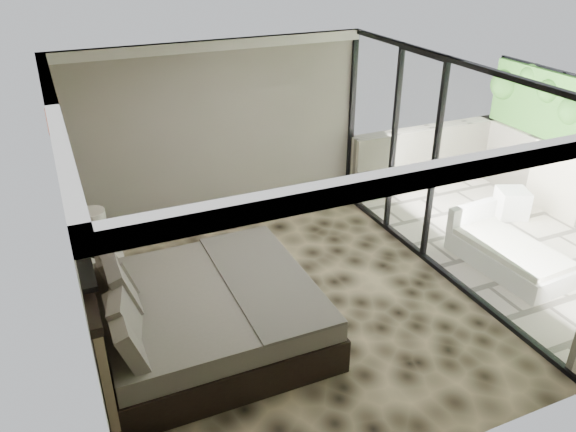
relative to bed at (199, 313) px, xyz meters
name	(u,v)px	position (x,y,z in m)	size (l,w,h in m)	color
floor	(285,307)	(1.12, 0.19, -0.39)	(5.00, 5.00, 0.00)	black
ceiling	(285,81)	(1.12, 0.19, 2.40)	(4.50, 5.00, 0.02)	silver
back_wall	(218,137)	(1.12, 2.68, 1.01)	(4.50, 0.02, 2.80)	gray
left_wall	(74,246)	(-1.12, 0.19, 1.01)	(0.02, 5.00, 2.80)	gray
glass_wall	(449,174)	(3.37, 0.19, 1.01)	(0.08, 5.00, 2.80)	white
terrace_slab	(518,249)	(4.87, 0.19, -0.45)	(3.00, 5.00, 0.12)	silver
picture_ledge	(78,231)	(-1.06, 0.29, 1.11)	(0.12, 2.20, 0.05)	black
bed	(199,313)	(0.00, 0.00, 0.00)	(2.41, 2.32, 1.33)	black
nightstand	(105,270)	(-0.82, 1.55, -0.14)	(0.49, 0.49, 0.49)	black
table_lamp	(93,227)	(-0.87, 1.49, 0.52)	(0.33, 0.33, 0.61)	black
abstract_canvas	(61,160)	(-1.08, 1.07, 1.59)	(0.04, 0.90, 0.90)	#9D3F0D
framed_print	(77,203)	(-1.02, 0.24, 1.44)	(0.03, 0.50, 0.60)	black
ottoman	(512,203)	(5.43, 0.99, -0.16)	(0.45, 0.45, 0.45)	white
lounger	(506,253)	(4.27, -0.15, -0.19)	(0.92, 1.69, 0.64)	white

